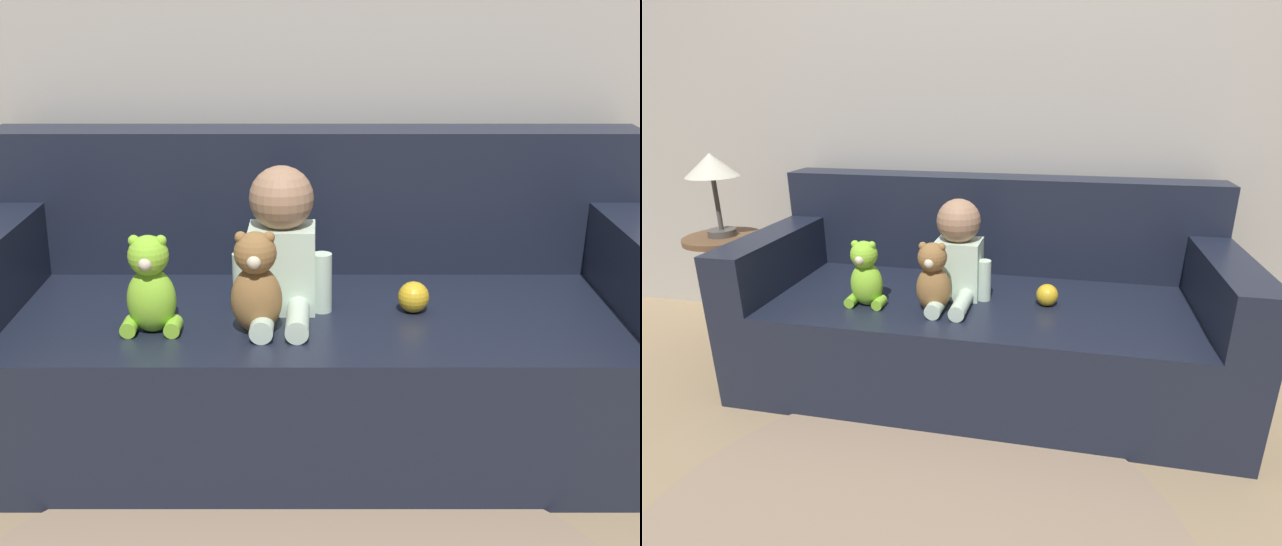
% 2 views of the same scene
% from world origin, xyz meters
% --- Properties ---
extents(ground_plane, '(12.00, 12.00, 0.00)m').
position_xyz_m(ground_plane, '(0.00, 0.00, 0.00)').
color(ground_plane, '#9E8460').
extents(couch, '(1.92, 0.84, 0.81)m').
position_xyz_m(couch, '(0.00, 0.06, 0.29)').
color(couch, black).
rests_on(couch, ground_plane).
extents(person_baby, '(0.26, 0.34, 0.39)m').
position_xyz_m(person_baby, '(-0.09, -0.06, 0.57)').
color(person_baby, silver).
rests_on(person_baby, couch).
extents(teddy_bear_brown, '(0.13, 0.12, 0.27)m').
position_xyz_m(teddy_bear_brown, '(-0.15, -0.21, 0.52)').
color(teddy_bear_brown, olive).
rests_on(teddy_bear_brown, couch).
extents(plush_toy_side, '(0.15, 0.12, 0.26)m').
position_xyz_m(plush_toy_side, '(-0.41, -0.20, 0.51)').
color(plush_toy_side, '#8CD133').
rests_on(plush_toy_side, couch).
extents(toy_ball, '(0.08, 0.08, 0.08)m').
position_xyz_m(toy_ball, '(0.26, -0.07, 0.43)').
color(toy_ball, gold).
rests_on(toy_ball, couch).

